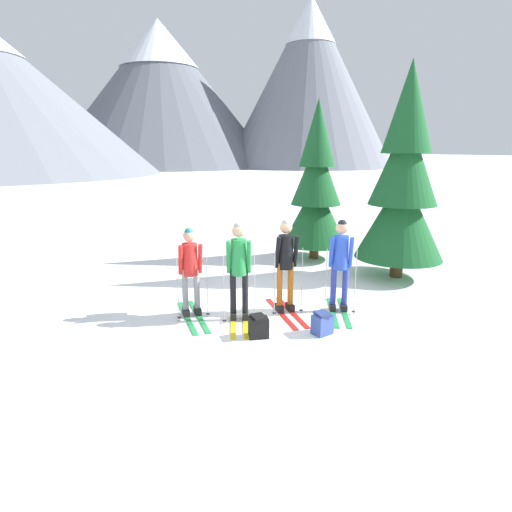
# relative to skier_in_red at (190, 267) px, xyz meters

# --- Properties ---
(ground_plane) EXTENTS (400.00, 400.00, 0.00)m
(ground_plane) POSITION_rel_skier_in_red_xyz_m (1.09, -0.46, -0.94)
(ground_plane) COLOR white
(skier_in_red) EXTENTS (0.61, 1.71, 1.68)m
(skier_in_red) POSITION_rel_skier_in_red_xyz_m (0.00, 0.00, 0.00)
(skier_in_red) COLOR green
(skier_in_red) RESTS_ON ground
(skier_in_green) EXTENTS (0.84, 1.58, 1.82)m
(skier_in_green) POSITION_rel_skier_in_red_xyz_m (0.75, -0.55, 0.11)
(skier_in_green) COLOR yellow
(skier_in_green) RESTS_ON ground
(skier_in_black) EXTENTS (0.61, 1.67, 1.81)m
(skier_in_black) POSITION_rel_skier_in_red_xyz_m (1.71, -0.53, 0.07)
(skier_in_black) COLOR red
(skier_in_black) RESTS_ON ground
(skier_in_blue) EXTENTS (0.99, 1.53, 1.79)m
(skier_in_blue) POSITION_rel_skier_in_red_xyz_m (2.68, -0.89, 0.08)
(skier_in_blue) COLOR green
(skier_in_blue) RESTS_ON ground
(pine_tree_near) EXTENTS (2.07, 2.07, 5.01)m
(pine_tree_near) POSITION_rel_skier_in_red_xyz_m (5.29, 0.48, 1.35)
(pine_tree_near) COLOR #51381E
(pine_tree_near) RESTS_ON ground
(pine_tree_mid) EXTENTS (1.81, 1.81, 4.38)m
(pine_tree_mid) POSITION_rel_skier_in_red_xyz_m (4.37, 2.87, 1.07)
(pine_tree_mid) COLOR #51381E
(pine_tree_mid) RESTS_ON ground
(backpack_on_snow_front) EXTENTS (0.37, 0.31, 0.38)m
(backpack_on_snow_front) POSITION_rel_skier_in_red_xyz_m (1.81, -1.71, -0.75)
(backpack_on_snow_front) COLOR #384C99
(backpack_on_snow_front) RESTS_ON ground
(backpack_on_snow_beside) EXTENTS (0.37, 0.31, 0.38)m
(backpack_on_snow_beside) POSITION_rel_skier_in_red_xyz_m (0.77, -1.39, -0.75)
(backpack_on_snow_beside) COLOR black
(backpack_on_snow_beside) RESTS_ON ground
(mountain_ridge_distant) EXTENTS (95.61, 58.20, 27.31)m
(mountain_ridge_distant) POSITION_rel_skier_in_red_xyz_m (2.45, 63.93, 10.22)
(mountain_ridge_distant) COLOR gray
(mountain_ridge_distant) RESTS_ON ground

